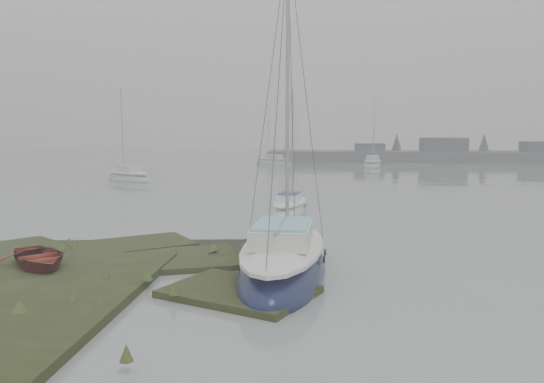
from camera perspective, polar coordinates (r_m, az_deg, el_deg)
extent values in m
plane|color=slate|center=(43.53, 1.43, 1.06)|extent=(160.00, 160.00, 0.00)
cube|color=#4C4F51|center=(78.99, 22.00, 3.44)|extent=(60.00, 8.00, 1.60)
cube|color=#424247|center=(74.72, 10.44, 4.27)|extent=(4.00, 3.00, 2.20)
cube|color=#424247|center=(76.39, 17.95, 4.41)|extent=(6.00, 3.00, 3.00)
cube|color=#424247|center=(80.03, 26.35, 3.95)|extent=(3.00, 3.00, 2.50)
cone|color=#384238|center=(77.19, 13.27, 4.86)|extent=(2.00, 2.00, 3.50)
cone|color=#384238|center=(79.89, 21.83, 4.62)|extent=(2.00, 2.00, 3.50)
ellipsoid|color=#121837|center=(15.22, 1.25, -8.58)|extent=(2.77, 7.32, 1.75)
ellipsoid|color=silver|center=(15.06, 1.25, -6.00)|extent=(2.24, 6.37, 0.49)
cube|color=silver|center=(14.67, 1.12, -4.61)|extent=(1.68, 2.55, 0.51)
cube|color=#76B4D0|center=(14.62, 1.12, -3.50)|extent=(1.57, 2.34, 0.08)
cylinder|color=#939399|center=(15.67, 1.68, 10.94)|extent=(0.11, 0.11, 8.23)
cylinder|color=#939399|center=(14.41, 1.03, -3.64)|extent=(0.26, 2.88, 0.09)
ellipsoid|color=silver|center=(26.76, 1.93, -2.14)|extent=(2.18, 4.91, 1.15)
ellipsoid|color=white|center=(26.69, 1.93, -1.16)|extent=(1.79, 4.26, 0.33)
cube|color=white|center=(26.46, 1.85, -0.61)|extent=(1.23, 1.75, 0.34)
cube|color=navy|center=(26.44, 1.85, -0.20)|extent=(1.14, 1.60, 0.05)
cylinder|color=#939399|center=(27.07, 2.19, 5.20)|extent=(0.07, 0.07, 5.42)
cylinder|color=#939399|center=(26.30, 1.80, -0.23)|extent=(0.32, 1.89, 0.06)
ellipsoid|color=#ACB2B6|center=(45.84, -15.20, 1.24)|extent=(5.75, 5.32, 1.43)
ellipsoid|color=white|center=(45.79, -15.22, 1.95)|extent=(4.92, 4.53, 0.41)
cube|color=white|center=(45.55, -15.07, 2.38)|extent=(2.36, 2.28, 0.42)
cube|color=silver|center=(45.53, -15.08, 2.68)|extent=(2.18, 2.10, 0.07)
cylinder|color=#939399|center=(46.33, -15.82, 6.53)|extent=(0.09, 0.09, 6.75)
cylinder|color=#939399|center=(45.39, -14.98, 2.67)|extent=(1.84, 1.59, 0.08)
ellipsoid|color=#A7AEB1|center=(62.85, 10.77, 2.70)|extent=(3.16, 6.50, 1.51)
ellipsoid|color=silver|center=(62.82, 10.78, 3.25)|extent=(2.61, 5.64, 0.43)
cube|color=silver|center=(62.53, 10.77, 3.58)|extent=(1.71, 2.35, 0.45)
cube|color=#ACAFB7|center=(62.52, 10.78, 3.81)|extent=(1.59, 2.15, 0.07)
cylinder|color=#939399|center=(63.53, 10.91, 6.77)|extent=(0.10, 0.10, 7.12)
cylinder|color=#939399|center=(62.35, 10.76, 3.80)|extent=(0.54, 2.47, 0.08)
ellipsoid|color=silver|center=(67.12, 0.13, 3.03)|extent=(5.77, 4.87, 1.39)
ellipsoid|color=white|center=(67.09, 0.13, 3.51)|extent=(4.95, 4.13, 0.39)
cube|color=white|center=(66.91, 0.29, 3.79)|extent=(2.32, 2.14, 0.41)
cube|color=silver|center=(66.90, 0.29, 3.99)|extent=(2.14, 1.98, 0.07)
cylinder|color=#939399|center=(67.48, -0.36, 6.55)|extent=(0.09, 0.09, 6.56)
cylinder|color=#939399|center=(66.80, 0.40, 3.99)|extent=(1.91, 1.39, 0.07)
imported|color=maroon|center=(16.68, -23.85, -6.47)|extent=(3.23, 3.29, 0.56)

